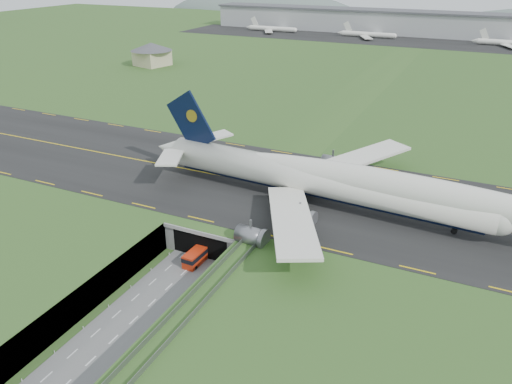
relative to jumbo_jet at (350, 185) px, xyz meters
The scene contains 10 objects.
ground 38.85m from the jumbo_jet, 129.05° to the right, with size 900.00×900.00×0.00m, color #2C4E1F.
airfield_deck 38.06m from the jumbo_jet, 129.05° to the right, with size 800.00×800.00×6.00m, color gray.
trench_road 44.67m from the jumbo_jet, 122.76° to the right, with size 12.00×75.00×0.20m, color slate.
taxiway 24.37m from the jumbo_jet, 169.75° to the left, with size 800.00×44.00×0.18m, color black.
tunnel_portal 27.57m from the jumbo_jet, 152.67° to the right, with size 17.00×22.30×6.00m.
guideway 49.86m from the jumbo_jet, 104.45° to the right, with size 3.00×53.00×7.05m.
jumbo_jet is the anchor object (origin of this frame).
shuttle_tram 33.84m from the jumbo_jet, 135.37° to the right, with size 2.81×6.81×2.76m.
service_building 168.11m from the jumbo_jet, 139.51° to the left, with size 23.94×23.94×10.83m.
cargo_terminal 271.67m from the jumbo_jet, 94.98° to the left, with size 320.00×67.00×15.60m.
Camera 1 is at (45.30, -62.70, 53.40)m, focal length 35.00 mm.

